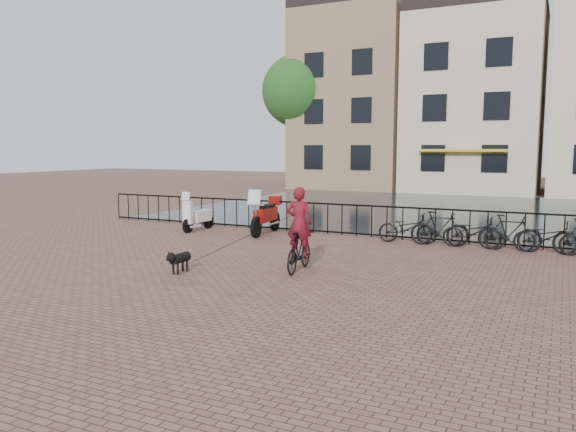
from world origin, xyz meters
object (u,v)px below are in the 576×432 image
at_px(cyclist, 299,234).
at_px(motorcycle, 266,210).
at_px(dog, 180,261).
at_px(scooter, 198,210).

xyz_separation_m(cyclist, motorcycle, (-3.37, 4.63, -0.08)).
relative_size(dog, scooter, 0.53).
bearing_deg(scooter, cyclist, -35.74).
bearing_deg(motorcycle, scooter, -179.07).
height_order(cyclist, dog, cyclist).
xyz_separation_m(cyclist, dog, (-2.37, -1.33, -0.60)).
relative_size(motorcycle, scooter, 1.47).
relative_size(cyclist, dog, 2.82).
bearing_deg(motorcycle, cyclist, -60.61).
distance_m(dog, motorcycle, 6.06).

